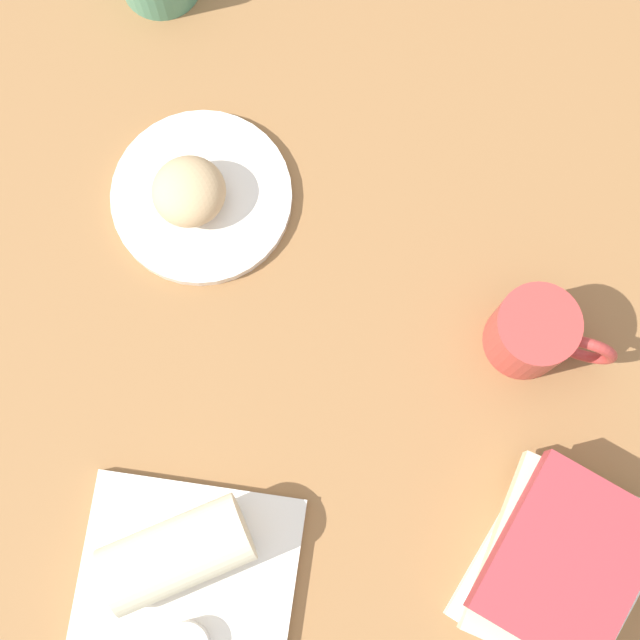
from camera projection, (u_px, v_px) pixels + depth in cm
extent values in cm
cube|color=olive|center=(360.00, 311.00, 109.26)|extent=(110.00, 90.00, 4.00)
cylinder|color=silver|center=(202.00, 197.00, 109.23)|extent=(20.27, 20.27, 1.40)
ellipsoid|color=tan|center=(189.00, 192.00, 105.61)|extent=(11.29, 11.31, 5.73)
cube|color=silver|center=(185.00, 593.00, 100.22)|extent=(25.03, 25.03, 1.60)
cylinder|color=beige|center=(176.00, 554.00, 96.80)|extent=(12.15, 16.18, 7.08)
cube|color=silver|center=(555.00, 577.00, 100.28)|extent=(23.79, 23.01, 2.14)
cube|color=beige|center=(556.00, 566.00, 98.28)|extent=(22.90, 20.16, 2.49)
cube|color=#A53338|center=(568.00, 562.00, 95.44)|extent=(21.84, 20.38, 3.49)
cylinder|color=#B23833|center=(531.00, 332.00, 102.05)|extent=(8.70, 8.70, 9.15)
cylinder|color=#A5603E|center=(539.00, 325.00, 98.16)|extent=(7.13, 7.13, 0.40)
torus|color=#B23833|center=(585.00, 350.00, 101.67)|extent=(3.22, 6.73, 6.69)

